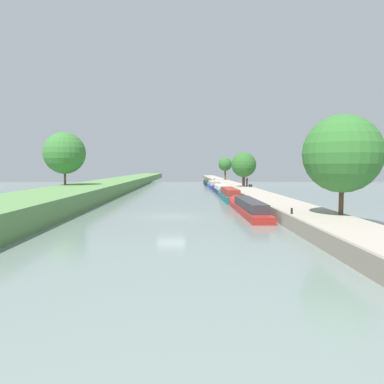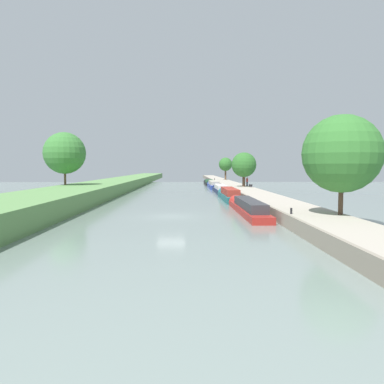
{
  "view_description": "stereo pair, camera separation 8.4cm",
  "coord_description": "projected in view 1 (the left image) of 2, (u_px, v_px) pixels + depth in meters",
  "views": [
    {
      "loc": [
        1.29,
        -34.26,
        4.46
      ],
      "look_at": [
        2.2,
        18.59,
        1.0
      ],
      "focal_mm": 35.45,
      "sensor_mm": 36.0,
      "label": 1
    },
    {
      "loc": [
        1.38,
        -34.26,
        4.46
      ],
      "look_at": [
        2.2,
        18.59,
        1.0
      ],
      "focal_mm": 35.45,
      "sensor_mm": 36.0,
      "label": 2
    }
  ],
  "objects": [
    {
      "name": "narrowboat_navy",
      "position": [
        220.0,
        189.0,
        67.35
      ],
      "size": [
        1.91,
        14.26,
        1.97
      ],
      "color": "#141E42",
      "rests_on": "ground_plane"
    },
    {
      "name": "narrowboat_teal",
      "position": [
        229.0,
        195.0,
        52.17
      ],
      "size": [
        1.97,
        14.1,
        2.18
      ],
      "color": "#195B60",
      "rests_on": "ground_plane"
    },
    {
      "name": "narrowboat_black",
      "position": [
        208.0,
        183.0,
        97.53
      ],
      "size": [
        2.15,
        14.53,
        2.04
      ],
      "color": "black",
      "rests_on": "ground_plane"
    },
    {
      "name": "tree_rightbank_near",
      "position": [
        342.0,
        154.0,
        27.48
      ],
      "size": [
        5.68,
        5.68,
        7.3
      ],
      "color": "#4C3828",
      "rests_on": "right_towpath"
    },
    {
      "name": "ground_plane",
      "position": [
        171.0,
        216.0,
        34.45
      ],
      "size": [
        160.0,
        160.0,
        0.0
      ],
      "primitive_type": "plane",
      "color": "slate"
    },
    {
      "name": "mooring_bollard_far",
      "position": [
        214.0,
        179.0,
        103.94
      ],
      "size": [
        0.16,
        0.16,
        0.45
      ],
      "color": "black",
      "rests_on": "right_towpath"
    },
    {
      "name": "tree_rightbank_midfar",
      "position": [
        225.0,
        164.0,
        105.41
      ],
      "size": [
        3.74,
        3.74,
        6.18
      ],
      "color": "brown",
      "rests_on": "right_towpath"
    },
    {
      "name": "right_towpath",
      "position": [
        292.0,
        211.0,
        34.61
      ],
      "size": [
        4.3,
        260.0,
        0.99
      ],
      "color": "#A89E8E",
      "rests_on": "ground_plane"
    },
    {
      "name": "tree_rightbank_midnear",
      "position": [
        244.0,
        165.0,
        67.73
      ],
      "size": [
        4.43,
        4.43,
        6.14
      ],
      "color": "#4C3828",
      "rests_on": "right_towpath"
    },
    {
      "name": "stone_quay",
      "position": [
        268.0,
        210.0,
        34.57
      ],
      "size": [
        0.25,
        260.0,
        1.04
      ],
      "color": "gray",
      "rests_on": "ground_plane"
    },
    {
      "name": "mooring_bollard_near",
      "position": [
        292.0,
        211.0,
        28.22
      ],
      "size": [
        0.16,
        0.16,
        0.45
      ],
      "color": "black",
      "rests_on": "right_towpath"
    },
    {
      "name": "park_bench",
      "position": [
        250.0,
        185.0,
        66.74
      ],
      "size": [
        0.44,
        1.5,
        0.47
      ],
      "color": "#333338",
      "rests_on": "right_towpath"
    },
    {
      "name": "person_walking",
      "position": [
        247.0,
        182.0,
        68.94
      ],
      "size": [
        0.34,
        0.34,
        1.66
      ],
      "color": "#282D42",
      "rests_on": "right_towpath"
    },
    {
      "name": "narrowboat_red",
      "position": [
        247.0,
        207.0,
        36.96
      ],
      "size": [
        1.85,
        16.17,
        1.99
      ],
      "color": "maroon",
      "rests_on": "ground_plane"
    },
    {
      "name": "left_grassy_bank",
      "position": [
        27.0,
        206.0,
        34.16
      ],
      "size": [
        8.2,
        260.0,
        1.87
      ],
      "color": "#5B894C",
      "rests_on": "ground_plane"
    },
    {
      "name": "narrowboat_blue",
      "position": [
        213.0,
        185.0,
        82.14
      ],
      "size": [
        2.03,
        14.56,
        2.12
      ],
      "color": "#283D93",
      "rests_on": "ground_plane"
    },
    {
      "name": "tree_leftbank_downstream",
      "position": [
        64.0,
        153.0,
        54.86
      ],
      "size": [
        6.04,
        6.04,
        7.66
      ],
      "color": "brown",
      "rests_on": "left_grassy_bank"
    }
  ]
}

